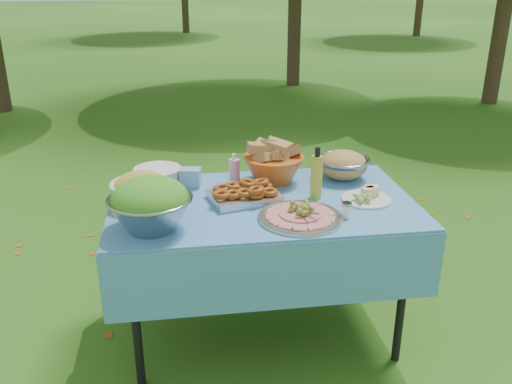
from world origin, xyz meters
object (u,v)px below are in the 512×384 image
Objects in this scene: plate_stack at (158,176)px; charcuterie_platter at (300,210)px; picnic_table at (263,269)px; pasta_bowl_steel at (343,164)px; oil_bottle at (317,173)px; bread_bowl at (274,162)px; salad_bowl at (150,204)px.

plate_stack is 0.83m from charcuterie_platter.
picnic_table is 0.71m from pasta_bowl_steel.
oil_bottle is at bearing 60.65° from charcuterie_platter.
plate_stack is 0.61m from bread_bowl.
pasta_bowl_steel is (0.38, -0.00, -0.03)m from bread_bowl.
bread_bowl is (0.10, 0.26, 0.49)m from picnic_table.
pasta_bowl_steel is 1.08× the size of oil_bottle.
charcuterie_platter reaches higher than picnic_table.
pasta_bowl_steel reaches higher than plate_stack.
oil_bottle reaches higher than charcuterie_platter.
salad_bowl is 1.12m from pasta_bowl_steel.
oil_bottle reaches higher than plate_stack.
bread_bowl is 0.38m from pasta_bowl_steel.
salad_bowl is 0.82m from oil_bottle.
charcuterie_platter is (0.04, -0.49, -0.06)m from bread_bowl.
pasta_bowl_steel is at bearing 28.53° from picnic_table.
bread_bowl reaches higher than pasta_bowl_steel.
charcuterie_platter is 1.47× the size of oil_bottle.
picnic_table is 0.57m from oil_bottle.
picnic_table is at bearing -151.47° from pasta_bowl_steel.
charcuterie_platter is at bearing -119.35° from oil_bottle.
salad_bowl is 1.28× the size of pasta_bowl_steel.
salad_bowl is at bearing -155.25° from picnic_table.
pasta_bowl_steel is at bearing 54.94° from charcuterie_platter.
plate_stack is 0.88× the size of pasta_bowl_steel.
picnic_table is 4.07× the size of salad_bowl.
pasta_bowl_steel is (1.00, 0.50, -0.04)m from salad_bowl.
salad_bowl is at bearing -91.52° from plate_stack.
bread_bowl reaches higher than picnic_table.
plate_stack is 0.83m from oil_bottle.
charcuterie_platter is (0.64, -0.53, -0.00)m from plate_stack.
bread_bowl reaches higher than plate_stack.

